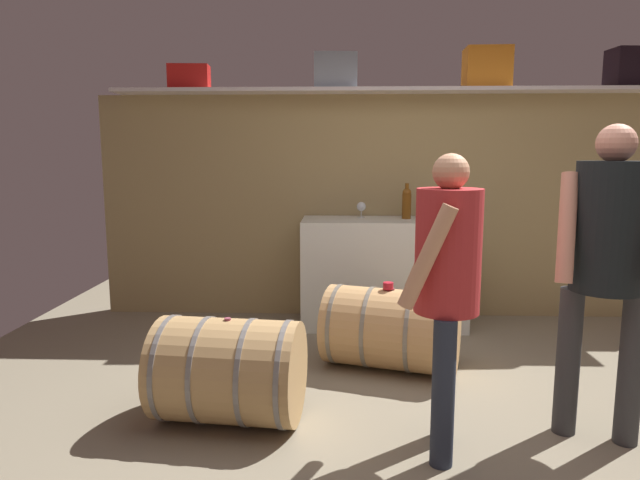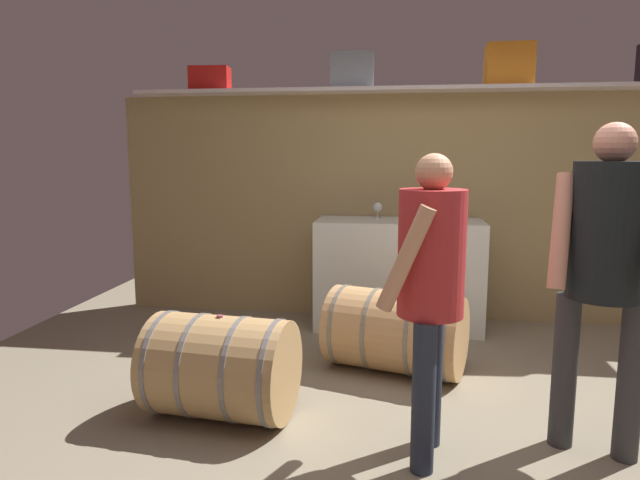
# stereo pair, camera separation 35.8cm
# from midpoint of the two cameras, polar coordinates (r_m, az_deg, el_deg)

# --- Properties ---
(ground_plane) EXTENTS (6.79, 7.85, 0.02)m
(ground_plane) POSITION_cam_midpoint_polar(r_m,az_deg,el_deg) (3.77, 8.50, -14.96)
(ground_plane) COLOR gray
(back_wall_panel) EXTENTS (5.59, 0.10, 2.03)m
(back_wall_panel) POSITION_cam_midpoint_polar(r_m,az_deg,el_deg) (5.21, 6.64, 3.34)
(back_wall_panel) COLOR tan
(back_wall_panel) RESTS_ON ground
(high_shelf_board) EXTENTS (5.15, 0.40, 0.03)m
(high_shelf_board) POSITION_cam_midpoint_polar(r_m,az_deg,el_deg) (5.07, 6.98, 14.86)
(high_shelf_board) COLOR silver
(high_shelf_board) RESTS_ON back_wall_panel
(toolcase_red) EXTENTS (0.36, 0.23, 0.21)m
(toolcase_red) POSITION_cam_midpoint_polar(r_m,az_deg,el_deg) (5.29, -15.16, 15.71)
(toolcase_red) COLOR red
(toolcase_red) RESTS_ON high_shelf_board
(toolcase_grey) EXTENTS (0.38, 0.31, 0.30)m
(toolcase_grey) POSITION_cam_midpoint_polar(r_m,az_deg,el_deg) (5.08, -0.54, 16.79)
(toolcase_grey) COLOR gray
(toolcase_grey) RESTS_ON high_shelf_board
(toolcase_orange) EXTENTS (0.39, 0.31, 0.34)m
(toolcase_orange) POSITION_cam_midpoint_polar(r_m,az_deg,el_deg) (5.19, 14.69, 16.59)
(toolcase_orange) COLOR orange
(toolcase_orange) RESTS_ON high_shelf_board
(toolcase_black) EXTENTS (0.42, 0.29, 0.33)m
(toolcase_black) POSITION_cam_midpoint_polar(r_m,az_deg,el_deg) (5.58, 27.72, 15.24)
(toolcase_black) COLOR black
(toolcase_black) RESTS_ON high_shelf_board
(work_cabinet) EXTENTS (1.42, 0.59, 0.94)m
(work_cabinet) POSITION_cam_midpoint_polar(r_m,az_deg,el_deg) (4.93, 4.38, -3.34)
(work_cabinet) COLOR silver
(work_cabinet) RESTS_ON ground
(wine_bottle_amber) EXTENTS (0.08, 0.08, 0.31)m
(wine_bottle_amber) POSITION_cam_midpoint_polar(r_m,az_deg,el_deg) (4.91, 6.77, 3.81)
(wine_bottle_amber) COLOR brown
(wine_bottle_amber) RESTS_ON work_cabinet
(wine_glass) EXTENTS (0.08, 0.08, 0.14)m
(wine_glass) POSITION_cam_midpoint_polar(r_m,az_deg,el_deg) (4.98, 2.18, 3.36)
(wine_glass) COLOR white
(wine_glass) RESTS_ON work_cabinet
(wine_barrel_near) EXTENTS (1.04, 0.80, 0.58)m
(wine_barrel_near) POSITION_cam_midpoint_polar(r_m,az_deg,el_deg) (3.98, 4.71, -9.04)
(wine_barrel_near) COLOR tan
(wine_barrel_near) RESTS_ON ground
(wine_barrel_far) EXTENTS (0.86, 0.67, 0.60)m
(wine_barrel_far) POSITION_cam_midpoint_polar(r_m,az_deg,el_deg) (3.29, -12.44, -12.90)
(wine_barrel_far) COLOR tan
(wine_barrel_far) RESTS_ON ground
(tasting_cup) EXTENTS (0.07, 0.07, 0.05)m
(tasting_cup) POSITION_cam_midpoint_polar(r_m,az_deg,el_deg) (3.90, 4.36, -4.70)
(tasting_cup) COLOR red
(tasting_cup) RESTS_ON wine_barrel_near
(winemaker_pouring) EXTENTS (0.54, 0.47, 1.65)m
(winemaker_pouring) POSITION_cam_midpoint_polar(r_m,az_deg,el_deg) (3.11, 24.42, -1.07)
(winemaker_pouring) COLOR #343436
(winemaker_pouring) RESTS_ON ground
(visitor_tasting) EXTENTS (0.42, 0.48, 1.50)m
(visitor_tasting) POSITION_cam_midpoint_polar(r_m,az_deg,el_deg) (2.75, 9.12, -3.44)
(visitor_tasting) COLOR #272E3F
(visitor_tasting) RESTS_ON ground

